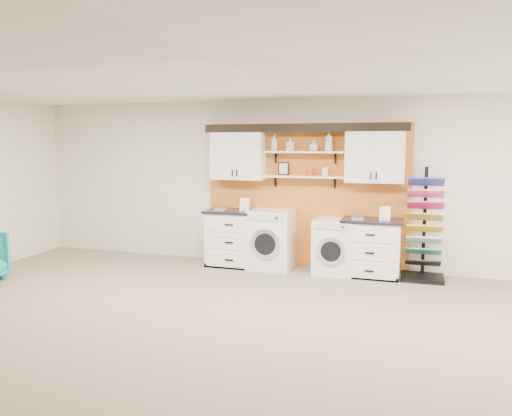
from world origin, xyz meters
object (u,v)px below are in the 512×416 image
(base_cabinet_left, at_px, (235,238))
(sample_rack, at_px, (424,245))
(dryer, at_px, (334,246))
(base_cabinet_right, at_px, (371,248))
(washer, at_px, (271,239))

(base_cabinet_left, height_order, sample_rack, sample_rack)
(base_cabinet_left, distance_m, sample_rack, 3.03)
(base_cabinet_left, height_order, dryer, base_cabinet_left)
(base_cabinet_right, relative_size, dryer, 1.05)
(base_cabinet_right, relative_size, sample_rack, 0.54)
(base_cabinet_right, xyz_separation_m, washer, (-1.63, -0.00, 0.04))
(base_cabinet_left, relative_size, base_cabinet_right, 1.06)
(washer, bearing_deg, dryer, 0.00)
(dryer, xyz_separation_m, sample_rack, (1.35, 0.04, 0.10))
(base_cabinet_right, bearing_deg, washer, -179.88)
(base_cabinet_left, relative_size, sample_rack, 0.57)
(base_cabinet_left, bearing_deg, base_cabinet_right, 0.00)
(base_cabinet_left, xyz_separation_m, dryer, (1.68, -0.00, -0.04))
(washer, bearing_deg, sample_rack, 0.95)
(base_cabinet_left, distance_m, washer, 0.63)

